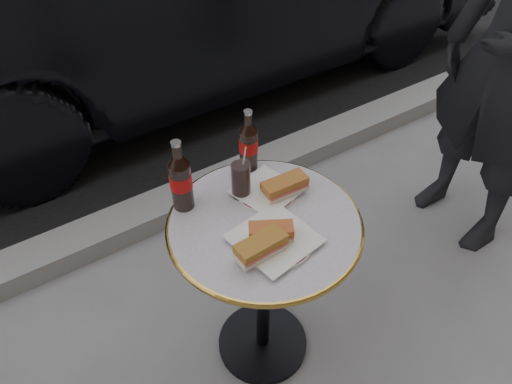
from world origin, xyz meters
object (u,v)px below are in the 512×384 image
plate_right (266,192)px  cola_glass (241,180)px  cola_bottle_right (248,140)px  bistro_table (263,291)px  plate_left (274,240)px  cola_bottle_left (180,175)px

plate_right → cola_glass: (-0.07, 0.04, 0.06)m
cola_bottle_right → cola_glass: bearing=-132.3°
bistro_table → plate_left: size_ratio=3.13×
bistro_table → cola_glass: bearing=88.8°
plate_left → cola_bottle_right: bearing=70.1°
bistro_table → cola_bottle_left: 0.56m
plate_left → cola_bottle_right: (0.12, 0.34, 0.11)m
bistro_table → plate_right: size_ratio=3.74×
bistro_table → plate_left: 0.38m
cola_glass → plate_right: bearing=-28.2°
plate_right → cola_bottle_left: bearing=158.9°
plate_right → cola_bottle_right: (0.02, 0.15, 0.11)m
bistro_table → cola_bottle_left: (-0.18, 0.20, 0.49)m
bistro_table → cola_bottle_left: size_ratio=2.85×
cola_bottle_right → cola_glass: (-0.10, -0.11, -0.05)m
cola_bottle_left → cola_bottle_right: cola_bottle_left is taller
plate_left → plate_right: bearing=62.5°
bistro_table → cola_bottle_right: (0.10, 0.25, 0.48)m
cola_bottle_right → cola_bottle_left: bearing=-170.3°
plate_left → cola_glass: (0.03, 0.23, 0.06)m
cola_bottle_right → cola_glass: cola_bottle_right is taller
plate_right → cola_glass: cola_glass is taller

